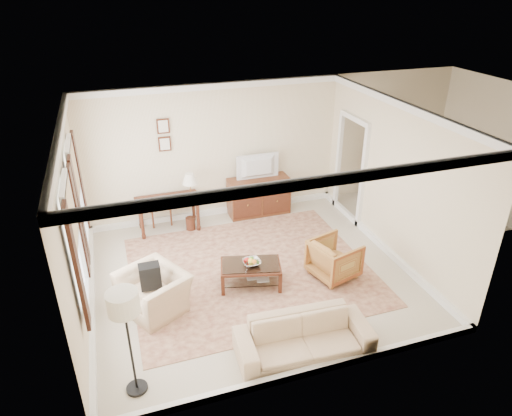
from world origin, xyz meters
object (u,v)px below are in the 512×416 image
sideboard (259,196)px  club_armchair (153,285)px  striped_armchair (334,257)px  coffee_table (251,269)px  writing_desk (168,204)px  sofa (304,332)px  tv (259,160)px

sideboard → club_armchair: size_ratio=1.34×
sideboard → striped_armchair: 2.75m
sideboard → coffee_table: bearing=-111.4°
sideboard → club_armchair: (-2.63, -2.63, 0.03)m
writing_desk → striped_armchair: bearing=-45.7°
club_armchair → sideboard: bearing=106.2°
writing_desk → club_armchair: 2.57m
striped_armchair → sofa: size_ratio=0.40×
striped_armchair → club_armchair: club_armchair is taller
tv → sofa: size_ratio=0.47×
coffee_table → striped_armchair: size_ratio=1.48×
sideboard → striped_armchair: (0.49, -2.71, -0.03)m
coffee_table → sofa: bearing=-82.8°
striped_armchair → sofa: (-1.26, -1.56, -0.01)m
sofa → sideboard: bearing=83.2°
striped_armchair → club_armchair: (-3.12, 0.08, 0.06)m
tv → striped_armchair: tv is taller
club_armchair → sofa: 2.49m
coffee_table → sofa: size_ratio=0.59×
sideboard → coffee_table: sideboard is taller
sideboard → sofa: bearing=-100.2°
striped_armchair → club_armchair: 3.12m
sideboard → tv: size_ratio=1.50×
sideboard → sofa: 4.34m
writing_desk → tv: tv is taller
writing_desk → sideboard: size_ratio=0.96×
club_armchair → sofa: club_armchair is taller
striped_armchair → coffee_table: bearing=67.1°
club_armchair → writing_desk: bearing=137.4°
tv → sofa: tv is taller
writing_desk → sofa: (1.25, -4.14, -0.22)m
coffee_table → striped_armchair: bearing=-7.3°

